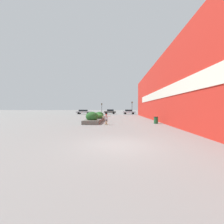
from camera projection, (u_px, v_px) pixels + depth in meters
ground_plane at (117, 145)px, 7.61m from camera, size 300.00×300.00×0.00m
building_wall_right at (159, 91)px, 21.54m from camera, size 0.67×41.08×8.72m
planter_box at (96, 118)px, 21.39m from camera, size 2.10×9.19×1.46m
skateboard at (106, 124)px, 17.11m from camera, size 0.49×0.66×0.09m
skateboarder at (106, 118)px, 17.10m from camera, size 0.97×0.57×1.14m
trash_bin at (156, 120)px, 18.27m from camera, size 0.51×0.51×0.84m
car_leftmost at (129, 112)px, 47.54m from camera, size 4.03×2.07×1.46m
car_center_left at (110, 112)px, 49.22m from camera, size 3.91×1.84×1.52m
car_center_right at (84, 112)px, 47.60m from camera, size 4.72×1.88×1.43m
car_rightmost at (158, 112)px, 45.45m from camera, size 3.88×1.94×1.57m
traffic_light_left at (102, 107)px, 42.58m from camera, size 0.28×0.30×3.34m
traffic_light_right at (132, 106)px, 41.49m from camera, size 0.28×0.30×3.75m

